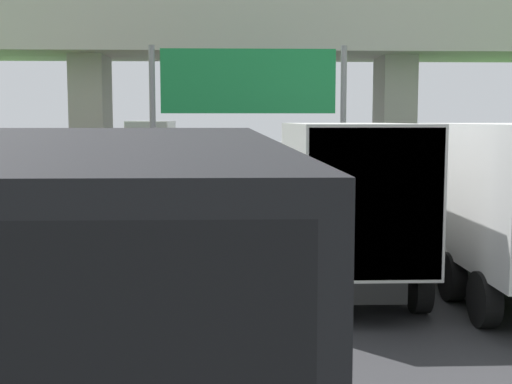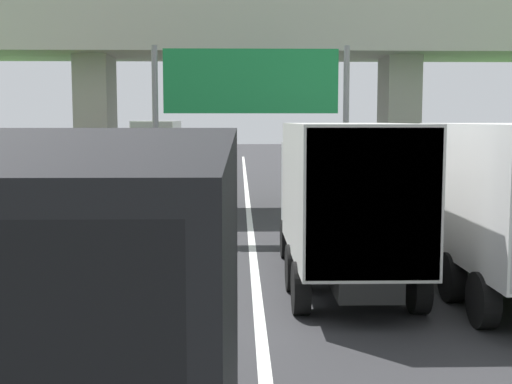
{
  "view_description": "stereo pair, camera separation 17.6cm",
  "coord_description": "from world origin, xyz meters",
  "px_view_note": "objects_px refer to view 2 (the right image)",
  "views": [
    {
      "loc": [
        -0.52,
        1.78,
        3.51
      ],
      "look_at": [
        0.0,
        15.9,
        2.0
      ],
      "focal_mm": 47.49,
      "sensor_mm": 36.0,
      "label": 1
    },
    {
      "loc": [
        -0.34,
        1.77,
        3.51
      ],
      "look_at": [
        0.0,
        15.9,
        2.0
      ],
      "focal_mm": 47.49,
      "sensor_mm": 36.0,
      "label": 2
    }
  ],
  "objects_px": {
    "overhead_highway_sign": "(251,95)",
    "truck_blue": "(159,147)",
    "truck_silver": "(342,194)",
    "car_orange": "(87,203)",
    "construction_barrel_3": "(480,224)",
    "construction_barrel_4": "(423,202)",
    "truck_white": "(498,199)",
    "truck_black": "(60,364)"
  },
  "relations": [
    {
      "from": "truck_black",
      "to": "construction_barrel_4",
      "type": "bearing_deg",
      "value": 68.68
    },
    {
      "from": "truck_white",
      "to": "truck_blue",
      "type": "height_order",
      "value": "same"
    },
    {
      "from": "truck_blue",
      "to": "construction_barrel_4",
      "type": "distance_m",
      "value": 18.86
    },
    {
      "from": "truck_blue",
      "to": "construction_barrel_4",
      "type": "relative_size",
      "value": 8.11
    },
    {
      "from": "truck_black",
      "to": "construction_barrel_4",
      "type": "height_order",
      "value": "truck_black"
    },
    {
      "from": "overhead_highway_sign",
      "to": "truck_blue",
      "type": "relative_size",
      "value": 0.81
    },
    {
      "from": "truck_blue",
      "to": "truck_black",
      "type": "bearing_deg",
      "value": -84.32
    },
    {
      "from": "overhead_highway_sign",
      "to": "truck_silver",
      "type": "height_order",
      "value": "overhead_highway_sign"
    },
    {
      "from": "truck_silver",
      "to": "car_orange",
      "type": "xyz_separation_m",
      "value": [
        -7.07,
        7.33,
        -1.08
      ]
    },
    {
      "from": "truck_black",
      "to": "car_orange",
      "type": "height_order",
      "value": "truck_black"
    },
    {
      "from": "truck_silver",
      "to": "car_orange",
      "type": "relative_size",
      "value": 1.78
    },
    {
      "from": "truck_white",
      "to": "truck_blue",
      "type": "relative_size",
      "value": 1.0
    },
    {
      "from": "overhead_highway_sign",
      "to": "truck_blue",
      "type": "height_order",
      "value": "overhead_highway_sign"
    },
    {
      "from": "truck_silver",
      "to": "construction_barrel_3",
      "type": "distance_m",
      "value": 7.36
    },
    {
      "from": "overhead_highway_sign",
      "to": "truck_white",
      "type": "xyz_separation_m",
      "value": [
        4.83,
        -6.99,
        -2.31
      ]
    },
    {
      "from": "truck_black",
      "to": "truck_silver",
      "type": "bearing_deg",
      "value": 71.42
    },
    {
      "from": "truck_silver",
      "to": "construction_barrel_4",
      "type": "height_order",
      "value": "truck_silver"
    },
    {
      "from": "truck_white",
      "to": "construction_barrel_3",
      "type": "height_order",
      "value": "truck_white"
    },
    {
      "from": "truck_black",
      "to": "truck_white",
      "type": "height_order",
      "value": "same"
    },
    {
      "from": "truck_white",
      "to": "construction_barrel_3",
      "type": "relative_size",
      "value": 8.11
    },
    {
      "from": "overhead_highway_sign",
      "to": "construction_barrel_3",
      "type": "bearing_deg",
      "value": -6.85
    },
    {
      "from": "overhead_highway_sign",
      "to": "construction_barrel_4",
      "type": "height_order",
      "value": "overhead_highway_sign"
    },
    {
      "from": "truck_white",
      "to": "car_orange",
      "type": "relative_size",
      "value": 1.78
    },
    {
      "from": "truck_silver",
      "to": "construction_barrel_4",
      "type": "distance_m",
      "value": 11.6
    },
    {
      "from": "truck_black",
      "to": "truck_white",
      "type": "distance_m",
      "value": 11.06
    },
    {
      "from": "overhead_highway_sign",
      "to": "truck_white",
      "type": "height_order",
      "value": "overhead_highway_sign"
    },
    {
      "from": "construction_barrel_3",
      "to": "construction_barrel_4",
      "type": "relative_size",
      "value": 1.0
    },
    {
      "from": "truck_black",
      "to": "car_orange",
      "type": "distance_m",
      "value": 17.72
    },
    {
      "from": "car_orange",
      "to": "truck_blue",
      "type": "bearing_deg",
      "value": 89.35
    },
    {
      "from": "car_orange",
      "to": "construction_barrel_4",
      "type": "distance_m",
      "value": 12.15
    },
    {
      "from": "truck_black",
      "to": "construction_barrel_3",
      "type": "xyz_separation_m",
      "value": [
        8.25,
        15.24,
        -1.47
      ]
    },
    {
      "from": "truck_black",
      "to": "truck_blue",
      "type": "height_order",
      "value": "same"
    },
    {
      "from": "car_orange",
      "to": "truck_silver",
      "type": "bearing_deg",
      "value": -46.06
    },
    {
      "from": "construction_barrel_3",
      "to": "truck_silver",
      "type": "bearing_deg",
      "value": -132.88
    },
    {
      "from": "car_orange",
      "to": "construction_barrel_3",
      "type": "xyz_separation_m",
      "value": [
        11.97,
        -2.05,
        -0.4
      ]
    },
    {
      "from": "construction_barrel_3",
      "to": "truck_blue",
      "type": "bearing_deg",
      "value": 120.33
    },
    {
      "from": "overhead_highway_sign",
      "to": "truck_black",
      "type": "xyz_separation_m",
      "value": [
        -1.52,
        -16.04,
        -2.31
      ]
    },
    {
      "from": "construction_barrel_4",
      "to": "car_orange",
      "type": "bearing_deg",
      "value": -164.75
    },
    {
      "from": "truck_white",
      "to": "car_orange",
      "type": "height_order",
      "value": "truck_white"
    },
    {
      "from": "construction_barrel_3",
      "to": "truck_white",
      "type": "bearing_deg",
      "value": -107.09
    },
    {
      "from": "truck_blue",
      "to": "truck_silver",
      "type": "bearing_deg",
      "value": -74.88
    },
    {
      "from": "overhead_highway_sign",
      "to": "truck_blue",
      "type": "xyz_separation_m",
      "value": [
        -5.03,
        19.31,
        -2.31
      ]
    }
  ]
}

